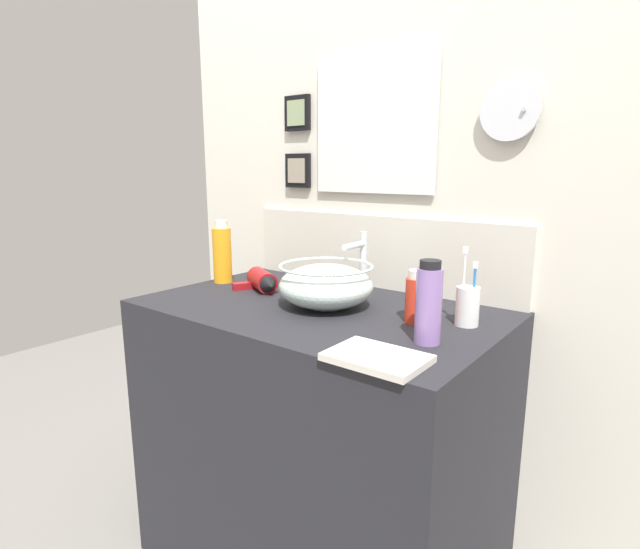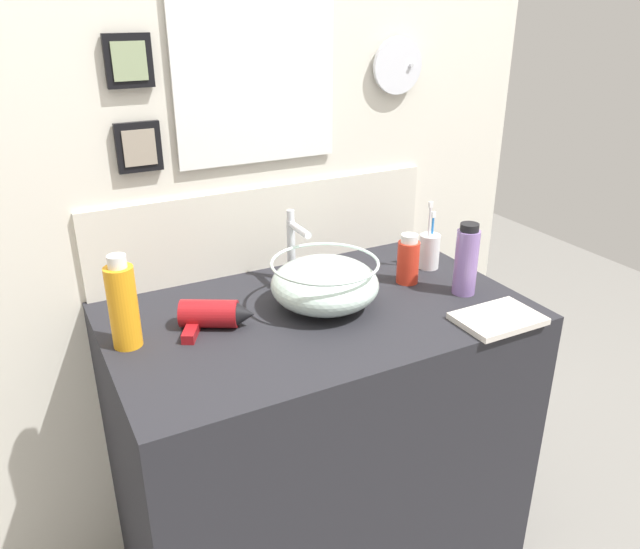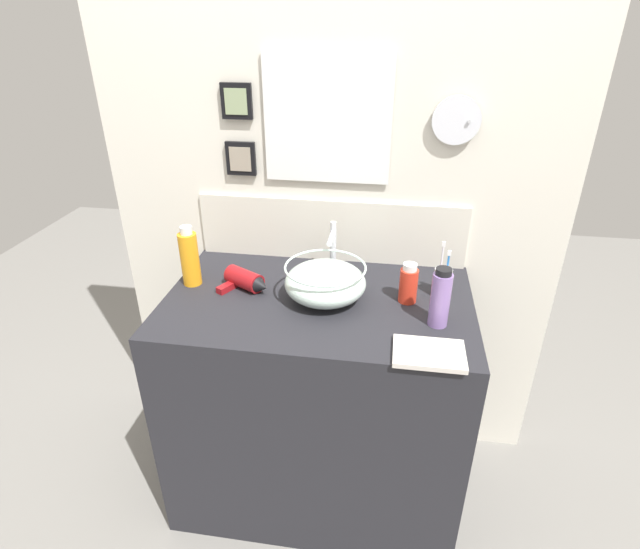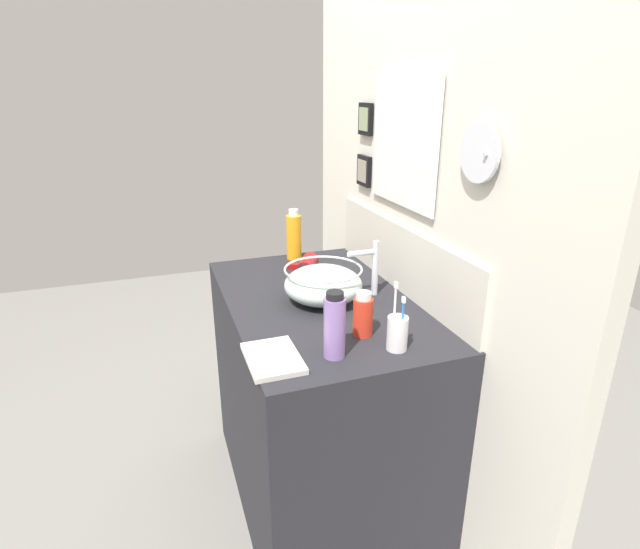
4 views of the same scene
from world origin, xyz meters
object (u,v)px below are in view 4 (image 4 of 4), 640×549
(faucet, at_px, (371,264))
(glass_bowl_sink, at_px, (323,284))
(shampoo_bottle, at_px, (335,326))
(toothbrush_cup, at_px, (397,333))
(hand_towel, at_px, (273,358))
(hair_drier, at_px, (306,266))
(spray_bottle, at_px, (294,236))
(soap_dispenser, at_px, (363,315))

(faucet, bearing_deg, glass_bowl_sink, -90.00)
(shampoo_bottle, bearing_deg, toothbrush_cup, 83.36)
(toothbrush_cup, bearing_deg, hand_towel, -98.58)
(hair_drier, bearing_deg, toothbrush_cup, 4.94)
(hair_drier, relative_size, spray_bottle, 0.89)
(spray_bottle, height_order, hand_towel, spray_bottle)
(toothbrush_cup, height_order, soap_dispenser, toothbrush_cup)
(shampoo_bottle, distance_m, hand_towel, 0.20)
(hair_drier, bearing_deg, soap_dispenser, 0.17)
(faucet, xyz_separation_m, toothbrush_cup, (0.41, -0.10, -0.07))
(glass_bowl_sink, bearing_deg, faucet, 90.00)
(glass_bowl_sink, xyz_separation_m, hair_drier, (-0.30, 0.03, -0.03))
(hair_drier, distance_m, hand_towel, 0.72)
(faucet, bearing_deg, soap_dispenser, -29.00)
(shampoo_bottle, distance_m, spray_bottle, 0.90)
(glass_bowl_sink, distance_m, shampoo_bottle, 0.40)
(faucet, height_order, shampoo_bottle, faucet)
(hair_drier, xyz_separation_m, shampoo_bottle, (0.68, -0.13, 0.06))
(soap_dispenser, distance_m, spray_bottle, 0.79)
(hair_drier, xyz_separation_m, spray_bottle, (-0.21, 0.01, 0.07))
(faucet, distance_m, hair_drier, 0.35)
(faucet, relative_size, hand_towel, 0.99)
(spray_bottle, bearing_deg, toothbrush_cup, 3.20)
(faucet, distance_m, shampoo_bottle, 0.48)
(glass_bowl_sink, height_order, hair_drier, glass_bowl_sink)
(hand_towel, bearing_deg, faucet, 126.88)
(glass_bowl_sink, distance_m, toothbrush_cup, 0.42)
(hair_drier, xyz_separation_m, soap_dispenser, (0.58, 0.00, 0.03))
(toothbrush_cup, xyz_separation_m, hand_towel, (-0.06, -0.37, -0.05))
(glass_bowl_sink, bearing_deg, spray_bottle, 175.62)
(spray_bottle, bearing_deg, hair_drier, -2.63)
(toothbrush_cup, height_order, spray_bottle, spray_bottle)
(glass_bowl_sink, bearing_deg, shampoo_bottle, -14.87)
(shampoo_bottle, height_order, hand_towel, shampoo_bottle)
(hand_towel, bearing_deg, hair_drier, 154.61)
(faucet, distance_m, hand_towel, 0.60)
(spray_bottle, bearing_deg, soap_dispenser, -0.57)
(soap_dispenser, bearing_deg, shampoo_bottle, -53.77)
(hair_drier, xyz_separation_m, toothbrush_cup, (0.70, 0.06, 0.02))
(faucet, height_order, hand_towel, faucet)
(faucet, relative_size, spray_bottle, 0.92)
(hair_drier, bearing_deg, faucet, 28.51)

